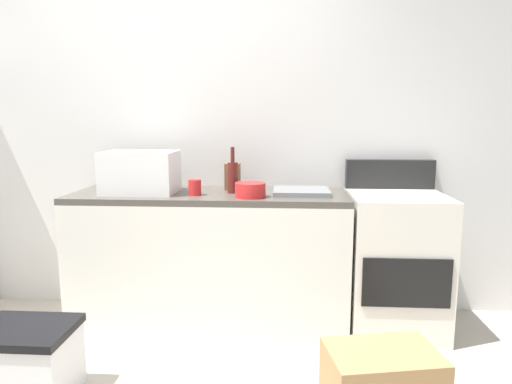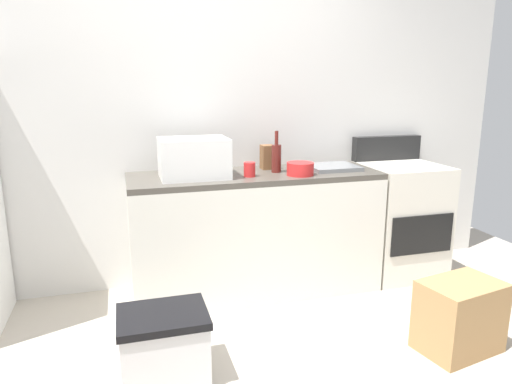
{
  "view_description": "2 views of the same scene",
  "coord_description": "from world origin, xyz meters",
  "views": [
    {
      "loc": [
        0.8,
        -1.71,
        1.38
      ],
      "look_at": [
        0.63,
        0.84,
        0.97
      ],
      "focal_mm": 31.78,
      "sensor_mm": 36.0,
      "label": 1
    },
    {
      "loc": [
        -0.61,
        -1.96,
        1.53
      ],
      "look_at": [
        0.27,
        1.08,
        0.79
      ],
      "focal_mm": 32.68,
      "sensor_mm": 36.0,
      "label": 2
    }
  ],
  "objects": [
    {
      "name": "wall_back",
      "position": [
        0.0,
        1.55,
        1.3
      ],
      "size": [
        5.0,
        0.1,
        2.6
      ],
      "primitive_type": "cube",
      "color": "silver",
      "rests_on": "ground_plane"
    },
    {
      "name": "microwave",
      "position": [
        -0.14,
        1.17,
        1.04
      ],
      "size": [
        0.46,
        0.34,
        0.27
      ],
      "primitive_type": "cube",
      "color": "white",
      "rests_on": "kitchen_counter"
    },
    {
      "name": "stove_oven",
      "position": [
        1.52,
        1.21,
        0.47
      ],
      "size": [
        0.6,
        0.61,
        1.1
      ],
      "color": "silver",
      "rests_on": "ground_plane"
    },
    {
      "name": "cardboard_box_large",
      "position": [
        1.21,
        0.08,
        0.21
      ],
      "size": [
        0.51,
        0.39,
        0.42
      ],
      "primitive_type": "cube",
      "rotation": [
        0.0,
        0.0,
        0.19
      ],
      "color": "#A37A4C",
      "rests_on": "ground_plane"
    },
    {
      "name": "knife_block",
      "position": [
        0.44,
        1.34,
        0.99
      ],
      "size": [
        0.1,
        0.1,
        0.18
      ],
      "primitive_type": "cube",
      "color": "brown",
      "rests_on": "kitchen_counter"
    },
    {
      "name": "wine_bottle",
      "position": [
        0.46,
        1.19,
        1.01
      ],
      "size": [
        0.07,
        0.07,
        0.3
      ],
      "color": "#591E19",
      "rests_on": "kitchen_counter"
    },
    {
      "name": "storage_bin",
      "position": [
        -0.46,
        0.28,
        0.19
      ],
      "size": [
        0.46,
        0.36,
        0.38
      ],
      "color": "silver",
      "rests_on": "ground_plane"
    },
    {
      "name": "sink_basin",
      "position": [
        0.9,
        1.19,
        0.92
      ],
      "size": [
        0.36,
        0.32,
        0.03
      ],
      "primitive_type": "cube",
      "color": "slate",
      "rests_on": "kitchen_counter"
    },
    {
      "name": "kitchen_counter",
      "position": [
        0.3,
        1.2,
        0.45
      ],
      "size": [
        1.8,
        0.6,
        0.9
      ],
      "color": "silver",
      "rests_on": "ground_plane"
    },
    {
      "name": "mixing_bowl",
      "position": [
        0.58,
        1.04,
        0.95
      ],
      "size": [
        0.19,
        0.19,
        0.09
      ],
      "primitive_type": "cylinder",
      "color": "red",
      "rests_on": "kitchen_counter"
    },
    {
      "name": "coffee_mug",
      "position": [
        0.23,
        1.09,
        0.95
      ],
      "size": [
        0.08,
        0.08,
        0.1
      ],
      "primitive_type": "cylinder",
      "color": "red",
      "rests_on": "kitchen_counter"
    }
  ]
}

